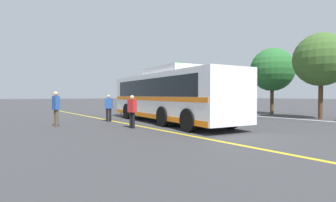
# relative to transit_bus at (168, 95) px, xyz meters

# --- Properties ---
(ground_plane) EXTENTS (220.00, 220.00, 0.00)m
(ground_plane) POSITION_rel_transit_bus_xyz_m (-0.74, 0.33, -1.56)
(ground_plane) COLOR #38383A
(lane_strip_0) EXTENTS (30.60, 0.20, 0.01)m
(lane_strip_0) POSITION_rel_transit_bus_xyz_m (-0.02, -2.20, -1.55)
(lane_strip_0) COLOR gold
(lane_strip_0) RESTS_ON ground_plane
(curb_strip) EXTENTS (38.60, 0.36, 0.15)m
(curb_strip) POSITION_rel_transit_bus_xyz_m (-0.02, 6.43, -1.48)
(curb_strip) COLOR #99999E
(curb_strip) RESTS_ON ground_plane
(transit_bus) EXTENTS (11.10, 3.67, 3.08)m
(transit_bus) POSITION_rel_transit_bus_xyz_m (0.00, 0.00, 0.00)
(transit_bus) COLOR white
(transit_bus) RESTS_ON ground_plane
(parked_car_0) EXTENTS (4.59, 2.32, 1.51)m
(parked_car_0) POSITION_rel_transit_bus_xyz_m (-11.94, 5.17, -0.80)
(parked_car_0) COLOR #9E9EA3
(parked_car_0) RESTS_ON ground_plane
(parked_car_1) EXTENTS (4.25, 2.04, 1.49)m
(parked_car_1) POSITION_rel_transit_bus_xyz_m (-6.73, 5.37, -0.81)
(parked_car_1) COLOR silver
(parked_car_1) RESTS_ON ground_plane
(pedestrian_0) EXTENTS (0.46, 0.30, 1.55)m
(pedestrian_0) POSITION_rel_transit_bus_xyz_m (1.10, -2.90, -0.69)
(pedestrian_0) COLOR black
(pedestrian_0) RESTS_ON ground_plane
(pedestrian_1) EXTENTS (0.45, 0.29, 1.74)m
(pedestrian_1) POSITION_rel_transit_bus_xyz_m (-1.64, -5.62, -0.56)
(pedestrian_1) COLOR brown
(pedestrian_1) RESTS_ON ground_plane
(pedestrian_2) EXTENTS (0.41, 0.47, 1.58)m
(pedestrian_2) POSITION_rel_transit_bus_xyz_m (-2.61, -2.46, -0.67)
(pedestrian_2) COLOR black
(pedestrian_2) RESTS_ON ground_plane
(bus_stop_sign) EXTENTS (0.08, 0.40, 2.46)m
(bus_stop_sign) POSITION_rel_transit_bus_xyz_m (-6.31, 0.13, -0.01)
(bus_stop_sign) COLOR #59595E
(bus_stop_sign) RESTS_ON ground_plane
(tree_0) EXTENTS (3.42, 3.42, 5.56)m
(tree_0) POSITION_rel_transit_bus_xyz_m (4.15, 9.18, 2.28)
(tree_0) COLOR #513823
(tree_0) RESTS_ON ground_plane
(tree_1) EXTENTS (3.49, 3.49, 5.38)m
(tree_1) POSITION_rel_transit_bus_xyz_m (-0.26, 10.70, 2.07)
(tree_1) COLOR #513823
(tree_1) RESTS_ON ground_plane
(tree_2) EXTENTS (3.09, 3.09, 5.62)m
(tree_2) POSITION_rel_transit_bus_xyz_m (-13.04, 10.93, 2.50)
(tree_2) COLOR #513823
(tree_2) RESTS_ON ground_plane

